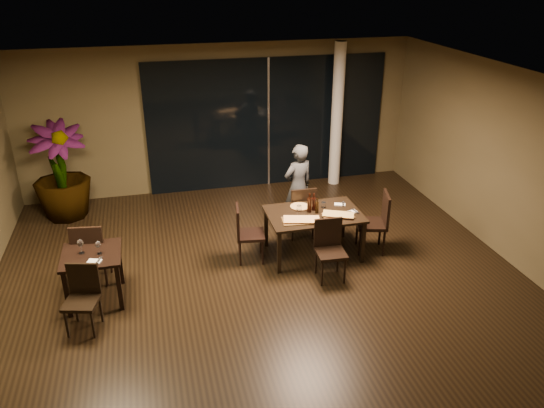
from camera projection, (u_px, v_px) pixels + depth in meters
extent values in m
plane|color=black|center=(265.00, 288.00, 7.90)|extent=(8.00, 8.00, 0.00)
cube|color=#4E4429|center=(220.00, 118.00, 10.84)|extent=(8.00, 0.10, 3.00)
cube|color=#4E4429|center=(520.00, 170.00, 8.15)|extent=(0.10, 8.00, 3.00)
cube|color=white|center=(264.00, 85.00, 6.63)|extent=(8.00, 8.00, 0.04)
cube|color=black|center=(268.00, 123.00, 11.04)|extent=(5.00, 0.06, 2.70)
cylinder|color=silver|center=(337.00, 116.00, 11.01)|extent=(0.24, 0.24, 3.00)
cube|color=black|center=(314.00, 214.00, 8.51)|extent=(1.50, 1.00, 0.04)
cube|color=black|center=(279.00, 253.00, 8.13)|extent=(0.06, 0.06, 0.71)
cube|color=black|center=(363.00, 242.00, 8.43)|extent=(0.06, 0.06, 0.71)
cube|color=black|center=(266.00, 227.00, 8.91)|extent=(0.06, 0.06, 0.71)
cube|color=black|center=(343.00, 219.00, 9.21)|extent=(0.06, 0.06, 0.71)
cube|color=black|center=(91.00, 255.00, 7.33)|extent=(0.80, 0.80, 0.04)
cube|color=black|center=(67.00, 295.00, 7.12)|extent=(0.06, 0.06, 0.71)
cube|color=black|center=(119.00, 288.00, 7.26)|extent=(0.06, 0.06, 0.71)
cube|color=black|center=(72.00, 269.00, 7.72)|extent=(0.06, 0.06, 0.71)
cube|color=black|center=(120.00, 263.00, 7.86)|extent=(0.06, 0.06, 0.71)
cube|color=black|center=(300.00, 212.00, 9.23)|extent=(0.45, 0.45, 0.05)
cylinder|color=black|center=(307.00, 218.00, 9.52)|extent=(0.04, 0.04, 0.46)
cylinder|color=black|center=(287.00, 220.00, 9.45)|extent=(0.04, 0.04, 0.46)
cylinder|color=black|center=(313.00, 227.00, 9.20)|extent=(0.04, 0.04, 0.46)
cylinder|color=black|center=(293.00, 229.00, 9.13)|extent=(0.04, 0.04, 0.46)
cube|color=black|center=(304.00, 203.00, 8.94)|extent=(0.45, 0.05, 0.51)
cube|color=black|center=(331.00, 253.00, 7.95)|extent=(0.45, 0.45, 0.05)
cylinder|color=black|center=(322.00, 273.00, 7.86)|extent=(0.04, 0.04, 0.44)
cylinder|color=black|center=(345.00, 271.00, 7.92)|extent=(0.04, 0.04, 0.44)
cylinder|color=black|center=(316.00, 261.00, 8.17)|extent=(0.04, 0.04, 0.44)
cylinder|color=black|center=(338.00, 259.00, 8.23)|extent=(0.04, 0.04, 0.44)
cube|color=black|center=(328.00, 233.00, 8.03)|extent=(0.43, 0.06, 0.49)
cube|color=black|center=(251.00, 235.00, 8.47)|extent=(0.49, 0.49, 0.05)
cylinder|color=black|center=(263.00, 252.00, 8.42)|extent=(0.04, 0.04, 0.45)
cylinder|color=black|center=(261.00, 241.00, 8.74)|extent=(0.04, 0.04, 0.45)
cylinder|color=black|center=(240.00, 253.00, 8.38)|extent=(0.04, 0.04, 0.45)
cylinder|color=black|center=(239.00, 242.00, 8.71)|extent=(0.04, 0.04, 0.45)
cube|color=black|center=(238.00, 222.00, 8.35)|extent=(0.10, 0.44, 0.50)
cube|color=black|center=(371.00, 224.00, 8.73)|extent=(0.58, 0.58, 0.05)
cylinder|color=black|center=(357.00, 231.00, 9.01)|extent=(0.04, 0.04, 0.49)
cylinder|color=black|center=(360.00, 242.00, 8.66)|extent=(0.04, 0.04, 0.49)
cylinder|color=black|center=(380.00, 232.00, 9.00)|extent=(0.04, 0.04, 0.49)
cylinder|color=black|center=(384.00, 243.00, 8.65)|extent=(0.04, 0.04, 0.49)
cube|color=black|center=(386.00, 209.00, 8.61)|extent=(0.17, 0.47, 0.54)
cube|color=black|center=(93.00, 252.00, 7.90)|extent=(0.53, 0.53, 0.05)
cylinder|color=black|center=(110.00, 259.00, 8.19)|extent=(0.04, 0.04, 0.48)
cylinder|color=black|center=(85.00, 260.00, 8.16)|extent=(0.04, 0.04, 0.48)
cylinder|color=black|center=(105.00, 272.00, 7.84)|extent=(0.04, 0.04, 0.48)
cylinder|color=black|center=(79.00, 273.00, 7.81)|extent=(0.04, 0.04, 0.48)
cube|color=black|center=(87.00, 244.00, 7.60)|extent=(0.47, 0.11, 0.53)
cube|color=black|center=(81.00, 302.00, 6.84)|extent=(0.51, 0.51, 0.05)
cylinder|color=black|center=(66.00, 324.00, 6.77)|extent=(0.03, 0.03, 0.42)
cylinder|color=black|center=(93.00, 324.00, 6.77)|extent=(0.03, 0.03, 0.42)
cylinder|color=black|center=(76.00, 308.00, 7.08)|extent=(0.03, 0.03, 0.42)
cylinder|color=black|center=(101.00, 308.00, 7.08)|extent=(0.03, 0.03, 0.42)
cube|color=black|center=(84.00, 279.00, 6.91)|extent=(0.41, 0.14, 0.47)
imported|color=#303236|center=(298.00, 186.00, 9.41)|extent=(0.61, 0.50, 1.57)
imported|color=#1B4D19|center=(60.00, 172.00, 9.73)|extent=(1.22, 1.22, 1.82)
cube|color=#4F3519|center=(301.00, 221.00, 8.23)|extent=(0.63, 0.36, 0.01)
cube|color=#4A3018|center=(338.00, 216.00, 8.40)|extent=(0.51, 0.28, 0.01)
cylinder|color=red|center=(300.00, 207.00, 8.70)|extent=(0.31, 0.31, 0.01)
cylinder|color=white|center=(299.00, 208.00, 8.55)|extent=(0.08, 0.08, 0.10)
cylinder|color=white|center=(323.00, 205.00, 8.68)|extent=(0.08, 0.08, 0.09)
cube|color=white|center=(352.00, 212.00, 8.52)|extent=(0.20, 0.14, 0.01)
cube|color=white|center=(340.00, 204.00, 8.78)|extent=(0.20, 0.16, 0.01)
cube|color=white|center=(94.00, 261.00, 7.13)|extent=(0.21, 0.16, 0.01)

